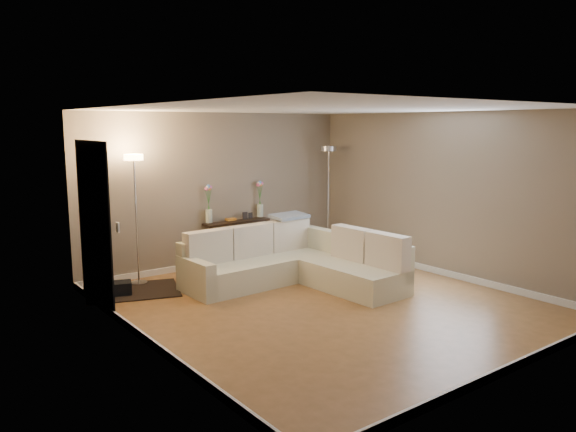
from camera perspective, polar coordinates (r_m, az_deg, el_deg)
floor at (r=7.71m, az=3.63°, el=-8.90°), size 5.00×5.50×0.01m
ceiling at (r=7.34m, az=3.84°, el=10.87°), size 5.00×5.50×0.01m
wall_back at (r=9.65m, az=-7.03°, el=2.66°), size 5.00×0.02×2.60m
wall_front at (r=5.65m, az=22.33°, el=-2.61°), size 5.00×0.02×2.60m
wall_left at (r=6.10m, az=-14.46°, el=-1.38°), size 0.02×5.50×2.60m
wall_right at (r=9.24m, az=15.62°, el=2.09°), size 0.02×5.50×2.60m
baseboard_back at (r=9.85m, az=-6.82°, el=-4.60°), size 5.00×0.03×0.10m
baseboard_front at (r=6.03m, az=21.37°, el=-14.29°), size 5.00×0.03×0.10m
baseboard_left at (r=6.45m, az=-13.79°, el=-12.34°), size 0.03×5.50×0.10m
baseboard_right at (r=9.45m, az=15.20°, el=-5.46°), size 0.03×5.50×0.10m
doorway at (r=7.72m, az=-19.07°, el=-0.92°), size 0.02×1.20×2.20m
switch_plate at (r=6.91m, az=-16.92°, el=-1.11°), size 0.02×0.08×0.12m
sectional_sofa at (r=8.54m, az=0.50°, el=-4.79°), size 2.55×2.40×0.87m
throw_blanket at (r=9.16m, az=0.13°, el=0.01°), size 0.65×0.42×0.08m
console_table at (r=9.79m, az=-5.69°, el=-2.42°), size 1.22×0.33×0.75m
leaning_mirror at (r=9.85m, az=-5.88°, el=1.76°), size 0.87×0.04×0.68m
table_decor at (r=9.73m, az=-5.28°, el=-0.20°), size 0.52×0.11×0.12m
flower_vase_left at (r=9.47m, az=-8.06°, el=0.97°), size 0.14×0.11×0.64m
flower_vase_right at (r=10.01m, az=-2.87°, el=1.49°), size 0.14×0.11×0.64m
floor_lamp_lit at (r=8.62m, az=-15.27°, el=2.23°), size 0.35×0.35×1.97m
floor_lamp_unlit at (r=10.47m, az=4.12°, el=3.87°), size 0.30×0.30×2.01m
charcoal_rug at (r=8.52m, az=-15.44°, el=-7.36°), size 1.52×1.32×0.02m
black_bag at (r=8.40m, az=-16.85°, el=-7.22°), size 0.43×0.36×0.24m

